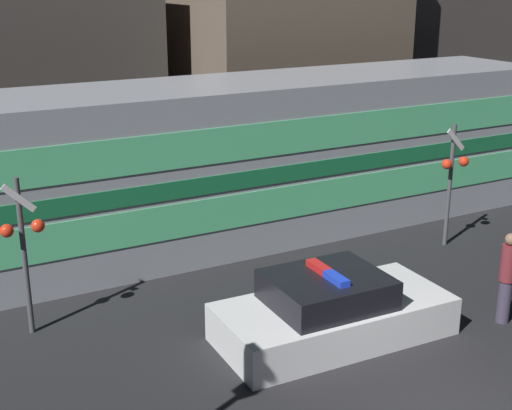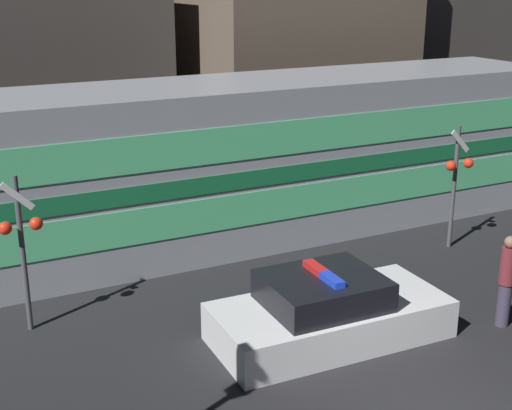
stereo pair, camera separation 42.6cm
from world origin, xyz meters
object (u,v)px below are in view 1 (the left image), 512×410
crossing_signal_near (452,173)px  pedestrian (507,277)px  police_car (332,312)px  train (197,166)px

crossing_signal_near → pedestrian: bearing=-118.0°
police_car → crossing_signal_near: bearing=27.9°
train → pedestrian: 7.52m
police_car → crossing_signal_near: crossing_signal_near is taller
train → crossing_signal_near: train is taller
crossing_signal_near → train: bearing=149.4°
police_car → pedestrian: bearing=-16.3°
train → crossing_signal_near: (5.24, -3.10, -0.12)m
police_car → train: bearing=93.1°
pedestrian → crossing_signal_near: crossing_signal_near is taller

